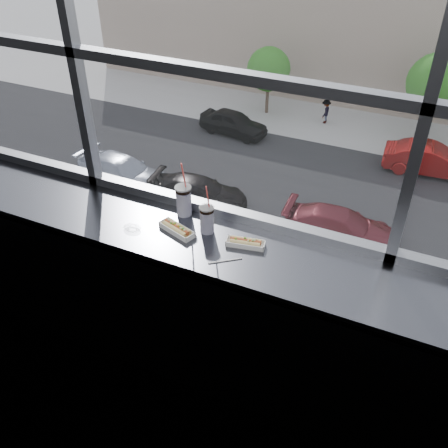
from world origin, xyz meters
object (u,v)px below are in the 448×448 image
at_px(loose_straw, 225,261).
at_px(car_near_b, 199,188).
at_px(pedestrian_a, 326,109).
at_px(tree_center, 437,83).
at_px(car_far_b, 432,155).
at_px(tree_left, 269,69).
at_px(car_near_a, 122,168).
at_px(soda_cup_left, 184,199).
at_px(soda_cup_right, 207,218).
at_px(hotdog_tray_left, 177,229).
at_px(wrapper, 132,228).
at_px(car_far_a, 233,119).
at_px(hotdog_tray_right, 246,243).
at_px(car_near_c, 342,222).

xyz_separation_m(loose_straw, car_near_b, (-8.88, 16.41, -11.11)).
relative_size(pedestrian_a, tree_center, 0.35).
distance_m(car_far_b, tree_left, 11.80).
distance_m(car_far_b, car_near_a, 16.50).
distance_m(soda_cup_left, soda_cup_right, 0.24).
height_order(hotdog_tray_left, car_far_b, hotdog_tray_left).
xyz_separation_m(soda_cup_right, wrapper, (-0.42, -0.18, -0.08)).
bearing_deg(car_far_a, car_near_a, 168.44).
bearing_deg(pedestrian_a, wrapper, 10.32).
relative_size(car_near_a, tree_left, 1.38).
bearing_deg(soda_cup_right, car_far_a, 113.15).
height_order(hotdog_tray_right, soda_cup_right, soda_cup_right).
xyz_separation_m(car_far_b, tree_center, (-0.73, 4.00, 2.51)).
relative_size(wrapper, car_near_b, 0.02).
height_order(soda_cup_right, loose_straw, soda_cup_right).
height_order(hotdog_tray_left, tree_left, hotdog_tray_left).
xyz_separation_m(soda_cup_left, car_near_a, (-12.91, 16.09, -11.13)).
bearing_deg(hotdog_tray_right, soda_cup_left, 152.93).
xyz_separation_m(loose_straw, car_near_c, (-1.83, 16.41, -11.06)).
bearing_deg(loose_straw, car_near_c, 58.55).
height_order(tree_left, tree_center, tree_center).
bearing_deg(pedestrian_a, car_far_a, -49.74).
bearing_deg(car_near_a, tree_center, -42.05).
height_order(car_far_b, car_far_a, car_far_b).
xyz_separation_m(wrapper, tree_center, (1.00, 28.37, -8.46)).
relative_size(hotdog_tray_left, tree_left, 0.06).
height_order(soda_cup_right, wrapper, soda_cup_right).
height_order(soda_cup_right, car_far_b, soda_cup_right).
relative_size(hotdog_tray_left, hotdog_tray_right, 1.08).
bearing_deg(loose_straw, tree_left, 71.30).
distance_m(car_far_b, car_near_b, 12.79).
relative_size(soda_cup_left, car_near_c, 0.06).
bearing_deg(car_near_a, car_near_c, -83.26).
height_order(soda_cup_right, pedestrian_a, soda_cup_right).
bearing_deg(tree_left, car_near_c, -56.25).
bearing_deg(car_near_b, pedestrian_a, -19.43).
bearing_deg(tree_left, hotdog_tray_left, -71.48).
xyz_separation_m(hotdog_tray_left, car_near_c, (-1.46, 16.28, -11.08)).
bearing_deg(soda_cup_left, car_near_b, 117.72).
distance_m(loose_straw, tree_left, 31.41).
relative_size(wrapper, car_near_c, 0.02).
bearing_deg(tree_center, tree_left, 180.00).
relative_size(car_near_a, pedestrian_a, 3.27).
xyz_separation_m(soda_cup_right, car_far_a, (-10.35, 24.20, -11.15)).
height_order(soda_cup_right, car_near_b, soda_cup_right).
distance_m(wrapper, car_near_a, 23.47).
xyz_separation_m(car_near_b, car_near_c, (7.05, 0.00, 0.05)).
height_order(hotdog_tray_left, loose_straw, hotdog_tray_left).
height_order(pedestrian_a, tree_left, tree_left).
xyz_separation_m(hotdog_tray_left, tree_center, (0.75, 28.28, -8.47)).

